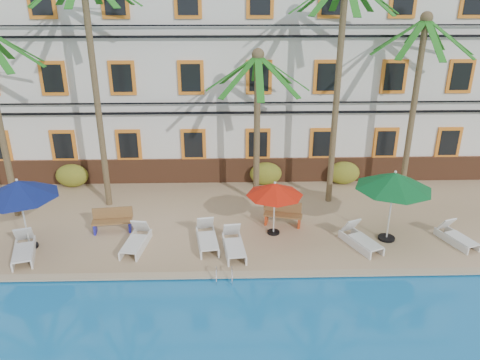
{
  "coord_description": "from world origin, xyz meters",
  "views": [
    {
      "loc": [
        0.12,
        -13.77,
        9.04
      ],
      "look_at": [
        0.56,
        3.0,
        2.0
      ],
      "focal_mm": 35.0,
      "sensor_mm": 36.0,
      "label": 1
    }
  ],
  "objects_px": {
    "umbrella_green": "(394,181)",
    "lounger_c": "(207,238)",
    "palm_d": "(339,64)",
    "palm_b": "(92,61)",
    "lounger_f": "(456,236)",
    "lounger_d": "(234,244)",
    "bench_left": "(112,220)",
    "lounger_a": "(24,249)",
    "pool_ladder": "(224,277)",
    "lounger_b": "(136,241)",
    "lounger_e": "(360,239)",
    "palm_e": "(417,83)",
    "palm_c": "(257,106)",
    "umbrella_blue": "(18,189)",
    "bench_right": "(283,213)",
    "umbrella_red": "(275,190)"
  },
  "relations": [
    {
      "from": "umbrella_green",
      "to": "lounger_c",
      "type": "relative_size",
      "value": 1.39
    },
    {
      "from": "palm_d",
      "to": "umbrella_green",
      "type": "xyz_separation_m",
      "value": [
        1.49,
        -3.4,
        -3.58
      ]
    },
    {
      "from": "palm_b",
      "to": "umbrella_green",
      "type": "xyz_separation_m",
      "value": [
        11.04,
        -3.29,
        -3.73
      ]
    },
    {
      "from": "lounger_c",
      "to": "lounger_f",
      "type": "xyz_separation_m",
      "value": [
        9.14,
        -0.07,
        -0.04
      ]
    },
    {
      "from": "lounger_d",
      "to": "bench_left",
      "type": "height_order",
      "value": "bench_left"
    },
    {
      "from": "palm_b",
      "to": "lounger_f",
      "type": "xyz_separation_m",
      "value": [
        13.5,
        -3.59,
        -5.83
      ]
    },
    {
      "from": "lounger_a",
      "to": "pool_ladder",
      "type": "relative_size",
      "value": 2.66
    },
    {
      "from": "lounger_b",
      "to": "lounger_d",
      "type": "distance_m",
      "value": 3.53
    },
    {
      "from": "umbrella_green",
      "to": "lounger_e",
      "type": "height_order",
      "value": "umbrella_green"
    },
    {
      "from": "lounger_e",
      "to": "bench_left",
      "type": "xyz_separation_m",
      "value": [
        -9.22,
        1.36,
        0.19
      ]
    },
    {
      "from": "palm_e",
      "to": "lounger_f",
      "type": "xyz_separation_m",
      "value": [
        0.53,
        -4.29,
        -4.77
      ]
    },
    {
      "from": "palm_c",
      "to": "umbrella_blue",
      "type": "xyz_separation_m",
      "value": [
        -8.41,
        -3.7,
        -1.95
      ]
    },
    {
      "from": "palm_b",
      "to": "lounger_c",
      "type": "bearing_deg",
      "value": -38.87
    },
    {
      "from": "palm_c",
      "to": "lounger_d",
      "type": "relative_size",
      "value": 3.38
    },
    {
      "from": "palm_d",
      "to": "lounger_f",
      "type": "distance_m",
      "value": 7.84
    },
    {
      "from": "lounger_b",
      "to": "pool_ladder",
      "type": "relative_size",
      "value": 2.57
    },
    {
      "from": "lounger_c",
      "to": "lounger_d",
      "type": "relative_size",
      "value": 1.03
    },
    {
      "from": "umbrella_blue",
      "to": "lounger_e",
      "type": "xyz_separation_m",
      "value": [
        11.97,
        -0.19,
        -2.02
      ]
    },
    {
      "from": "palm_b",
      "to": "lounger_e",
      "type": "height_order",
      "value": "palm_b"
    },
    {
      "from": "palm_b",
      "to": "palm_c",
      "type": "distance_m",
      "value": 6.62
    },
    {
      "from": "bench_left",
      "to": "bench_right",
      "type": "bearing_deg",
      "value": 3.23
    },
    {
      "from": "umbrella_blue",
      "to": "bench_left",
      "type": "xyz_separation_m",
      "value": [
        2.74,
        1.17,
        -1.83
      ]
    },
    {
      "from": "lounger_c",
      "to": "palm_b",
      "type": "bearing_deg",
      "value": 141.13
    },
    {
      "from": "lounger_a",
      "to": "bench_right",
      "type": "xyz_separation_m",
      "value": [
        9.3,
        2.14,
        0.18
      ]
    },
    {
      "from": "lounger_b",
      "to": "bench_left",
      "type": "bearing_deg",
      "value": 131.31
    },
    {
      "from": "umbrella_blue",
      "to": "lounger_d",
      "type": "distance_m",
      "value": 7.66
    },
    {
      "from": "palm_e",
      "to": "bench_left",
      "type": "relative_size",
      "value": 5.06
    },
    {
      "from": "umbrella_red",
      "to": "lounger_f",
      "type": "xyz_separation_m",
      "value": [
        6.64,
        -0.87,
        -1.57
      ]
    },
    {
      "from": "bench_right",
      "to": "pool_ladder",
      "type": "relative_size",
      "value": 2.11
    },
    {
      "from": "lounger_a",
      "to": "lounger_f",
      "type": "relative_size",
      "value": 1.12
    },
    {
      "from": "palm_d",
      "to": "palm_e",
      "type": "distance_m",
      "value": 3.59
    },
    {
      "from": "lounger_f",
      "to": "pool_ladder",
      "type": "xyz_separation_m",
      "value": [
        -8.5,
        -2.02,
        -0.25
      ]
    },
    {
      "from": "lounger_c",
      "to": "lounger_d",
      "type": "xyz_separation_m",
      "value": [
        0.97,
        -0.49,
        -0.01
      ]
    },
    {
      "from": "lounger_b",
      "to": "lounger_c",
      "type": "height_order",
      "value": "lounger_c"
    },
    {
      "from": "lounger_a",
      "to": "lounger_f",
      "type": "xyz_separation_m",
      "value": [
        15.49,
        0.54,
        -0.03
      ]
    },
    {
      "from": "palm_b",
      "to": "umbrella_blue",
      "type": "xyz_separation_m",
      "value": [
        -2.05,
        -3.53,
        -3.78
      ]
    },
    {
      "from": "lounger_a",
      "to": "lounger_e",
      "type": "distance_m",
      "value": 11.92
    },
    {
      "from": "lounger_a",
      "to": "pool_ladder",
      "type": "bearing_deg",
      "value": -11.98
    },
    {
      "from": "lounger_f",
      "to": "umbrella_red",
      "type": "bearing_deg",
      "value": 172.54
    },
    {
      "from": "umbrella_red",
      "to": "lounger_b",
      "type": "xyz_separation_m",
      "value": [
        -5.05,
        -0.92,
        -1.54
      ]
    },
    {
      "from": "umbrella_green",
      "to": "lounger_c",
      "type": "xyz_separation_m",
      "value": [
        -6.68,
        -0.23,
        -2.06
      ]
    },
    {
      "from": "bench_left",
      "to": "bench_right",
      "type": "height_order",
      "value": "same"
    },
    {
      "from": "umbrella_green",
      "to": "lounger_d",
      "type": "relative_size",
      "value": 1.43
    },
    {
      "from": "umbrella_red",
      "to": "umbrella_green",
      "type": "distance_m",
      "value": 4.25
    },
    {
      "from": "palm_d",
      "to": "pool_ladder",
      "type": "bearing_deg",
      "value": -128.46
    },
    {
      "from": "bench_left",
      "to": "palm_e",
      "type": "bearing_deg",
      "value": 14.01
    },
    {
      "from": "pool_ladder",
      "to": "lounger_c",
      "type": "bearing_deg",
      "value": 106.92
    },
    {
      "from": "palm_d",
      "to": "umbrella_red",
      "type": "height_order",
      "value": "palm_d"
    },
    {
      "from": "umbrella_blue",
      "to": "pool_ladder",
      "type": "height_order",
      "value": "umbrella_blue"
    },
    {
      "from": "umbrella_blue",
      "to": "lounger_a",
      "type": "relative_size",
      "value": 1.36
    }
  ]
}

